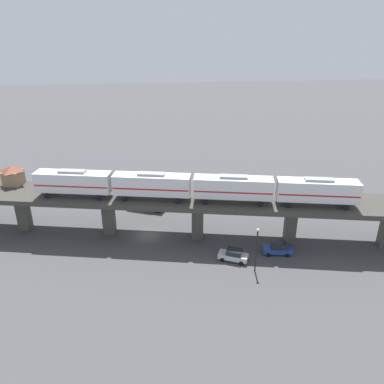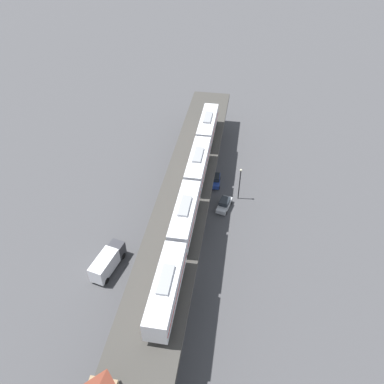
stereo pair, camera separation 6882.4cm
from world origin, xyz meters
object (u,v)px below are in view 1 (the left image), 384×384
at_px(street_lamp, 257,246).
at_px(signal_hut, 13,175).
at_px(street_car_silver, 233,255).
at_px(delivery_truck, 146,200).
at_px(subway_train, 192,186).
at_px(street_car_blue, 278,249).

bearing_deg(street_lamp, signal_hut, 62.65).
height_order(street_car_silver, delivery_truck, delivery_truck).
xyz_separation_m(street_car_silver, street_lamp, (-2.96, -2.52, 3.17)).
bearing_deg(street_car_silver, signal_hut, 64.81).
bearing_deg(street_car_silver, subway_train, 41.56).
bearing_deg(signal_hut, subway_train, -109.20).
distance_m(subway_train, street_car_silver, 12.24).
distance_m(street_car_blue, street_lamp, 6.86).
xyz_separation_m(subway_train, delivery_truck, (13.37, 7.36, -8.16)).
distance_m(subway_train, street_lamp, 13.52).
relative_size(delivery_truck, street_lamp, 1.08).
bearing_deg(street_car_silver, street_car_blue, -82.50).
height_order(subway_train, street_car_blue, subway_train).
xyz_separation_m(subway_train, signal_hut, (10.35, 29.72, -0.74)).
relative_size(street_car_blue, delivery_truck, 0.62).
distance_m(street_car_silver, delivery_truck, 23.47).
xyz_separation_m(signal_hut, street_car_blue, (-15.63, -42.43, -8.24)).
xyz_separation_m(street_car_silver, delivery_truck, (19.60, 12.88, 0.82)).
relative_size(subway_train, street_lamp, 7.10).
bearing_deg(signal_hut, street_car_blue, -110.22).
xyz_separation_m(street_car_blue, street_car_silver, (-0.95, 7.19, 0.00)).
distance_m(signal_hut, street_lamp, 42.82).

